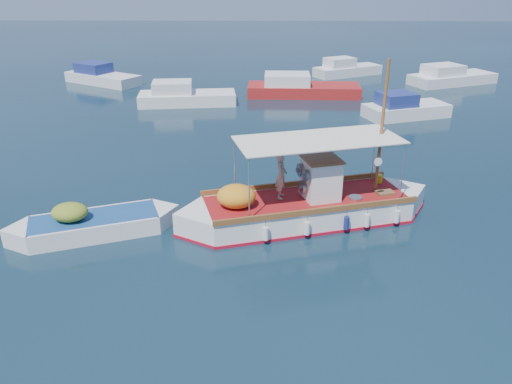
{
  "coord_description": "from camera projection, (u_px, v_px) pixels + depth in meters",
  "views": [
    {
      "loc": [
        -1.31,
        -15.99,
        8.6
      ],
      "look_at": [
        -1.58,
        0.0,
        1.45
      ],
      "focal_mm": 35.0,
      "sensor_mm": 36.0,
      "label": 1
    }
  ],
  "objects": [
    {
      "name": "dinghy",
      "position": [
        93.0,
        226.0,
        17.62
      ],
      "size": [
        5.66,
        3.1,
        1.47
      ],
      "rotation": [
        0.0,
        0.0,
        0.35
      ],
      "color": "white",
      "rests_on": "ground"
    },
    {
      "name": "ground",
      "position": [
        300.0,
        229.0,
        18.09
      ],
      "size": [
        160.0,
        160.0,
        0.0
      ],
      "primitive_type": "plane",
      "color": "black",
      "rests_on": "ground"
    },
    {
      "name": "bg_boat_ne",
      "position": [
        404.0,
        109.0,
        31.57
      ],
      "size": [
        5.71,
        3.78,
        1.8
      ],
      "rotation": [
        0.0,
        0.0,
        0.33
      ],
      "color": "silver",
      "rests_on": "ground"
    },
    {
      "name": "bg_boat_n",
      "position": [
        300.0,
        89.0,
        36.98
      ],
      "size": [
        8.27,
        2.98,
        1.8
      ],
      "rotation": [
        0.0,
        0.0,
        -0.02
      ],
      "color": "#A31D1B",
      "rests_on": "ground"
    },
    {
      "name": "bg_boat_far_w",
      "position": [
        101.0,
        77.0,
        40.98
      ],
      "size": [
        6.82,
        5.35,
        1.8
      ],
      "rotation": [
        0.0,
        0.0,
        -0.54
      ],
      "color": "silver",
      "rests_on": "ground"
    },
    {
      "name": "bg_boat_far_n",
      "position": [
        346.0,
        70.0,
        43.9
      ],
      "size": [
        6.32,
        4.6,
        1.8
      ],
      "rotation": [
        0.0,
        0.0,
        0.48
      ],
      "color": "silver",
      "rests_on": "ground"
    },
    {
      "name": "fishing_caique",
      "position": [
        305.0,
        208.0,
        18.48
      ],
      "size": [
        9.49,
        4.55,
        6.02
      ],
      "rotation": [
        0.0,
        0.0,
        0.28
      ],
      "color": "white",
      "rests_on": "ground"
    },
    {
      "name": "bg_boat_e",
      "position": [
        450.0,
        78.0,
        40.71
      ],
      "size": [
        7.61,
        5.18,
        1.8
      ],
      "rotation": [
        0.0,
        0.0,
        0.4
      ],
      "color": "silver",
      "rests_on": "ground"
    },
    {
      "name": "bg_boat_nw",
      "position": [
        184.0,
        97.0,
        34.56
      ],
      "size": [
        6.85,
        3.16,
        1.8
      ],
      "rotation": [
        0.0,
        0.0,
        0.12
      ],
      "color": "silver",
      "rests_on": "ground"
    }
  ]
}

